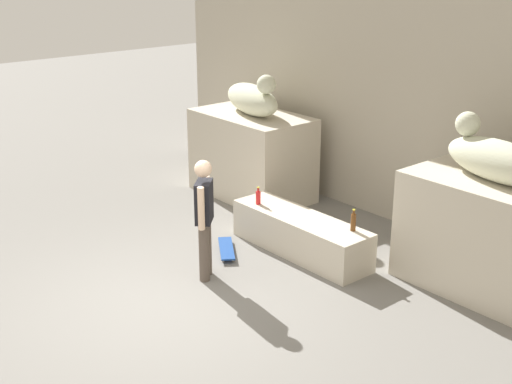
{
  "coord_description": "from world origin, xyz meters",
  "views": [
    {
      "loc": [
        6.69,
        -4.26,
        4.29
      ],
      "look_at": [
        -0.1,
        1.5,
        1.1
      ],
      "focal_mm": 48.48,
      "sensor_mm": 36.0,
      "label": 1
    }
  ],
  "objects_px": {
    "skateboard": "(226,249)",
    "bottle_red": "(258,197)",
    "statue_reclining_left": "(253,98)",
    "bottle_brown": "(353,222)",
    "statue_reclining_right": "(496,158)",
    "skater": "(204,214)"
  },
  "relations": [
    {
      "from": "statue_reclining_left",
      "to": "bottle_brown",
      "type": "xyz_separation_m",
      "value": [
        3.2,
        -0.89,
        -1.08
      ]
    },
    {
      "from": "statue_reclining_left",
      "to": "skateboard",
      "type": "xyz_separation_m",
      "value": [
        1.65,
        -1.9,
        -1.72
      ]
    },
    {
      "from": "statue_reclining_right",
      "to": "bottle_brown",
      "type": "bearing_deg",
      "value": 40.31
    },
    {
      "from": "skateboard",
      "to": "bottle_red",
      "type": "height_order",
      "value": "bottle_red"
    },
    {
      "from": "skater",
      "to": "bottle_brown",
      "type": "bearing_deg",
      "value": 102.94
    },
    {
      "from": "bottle_red",
      "to": "skater",
      "type": "bearing_deg",
      "value": -69.02
    },
    {
      "from": "bottle_brown",
      "to": "bottle_red",
      "type": "height_order",
      "value": "bottle_brown"
    },
    {
      "from": "skateboard",
      "to": "bottle_brown",
      "type": "height_order",
      "value": "bottle_brown"
    },
    {
      "from": "statue_reclining_left",
      "to": "statue_reclining_right",
      "type": "height_order",
      "value": "same"
    },
    {
      "from": "statue_reclining_left",
      "to": "skateboard",
      "type": "height_order",
      "value": "statue_reclining_left"
    },
    {
      "from": "statue_reclining_right",
      "to": "bottle_brown",
      "type": "distance_m",
      "value": 2.06
    },
    {
      "from": "skater",
      "to": "skateboard",
      "type": "height_order",
      "value": "skater"
    },
    {
      "from": "skateboard",
      "to": "bottle_red",
      "type": "relative_size",
      "value": 2.84
    },
    {
      "from": "statue_reclining_left",
      "to": "bottle_brown",
      "type": "distance_m",
      "value": 3.49
    },
    {
      "from": "bottle_brown",
      "to": "bottle_red",
      "type": "bearing_deg",
      "value": -168.9
    },
    {
      "from": "statue_reclining_left",
      "to": "skateboard",
      "type": "distance_m",
      "value": 3.05
    },
    {
      "from": "statue_reclining_left",
      "to": "skater",
      "type": "bearing_deg",
      "value": -37.17
    },
    {
      "from": "bottle_brown",
      "to": "statue_reclining_right",
      "type": "bearing_deg",
      "value": 30.94
    },
    {
      "from": "skater",
      "to": "skateboard",
      "type": "bearing_deg",
      "value": 167.95
    },
    {
      "from": "statue_reclining_right",
      "to": "skater",
      "type": "distance_m",
      "value": 3.79
    },
    {
      "from": "statue_reclining_right",
      "to": "skateboard",
      "type": "xyz_separation_m",
      "value": [
        -3.05,
        -1.92,
        -1.72
      ]
    },
    {
      "from": "statue_reclining_left",
      "to": "statue_reclining_right",
      "type": "distance_m",
      "value": 4.7
    }
  ]
}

